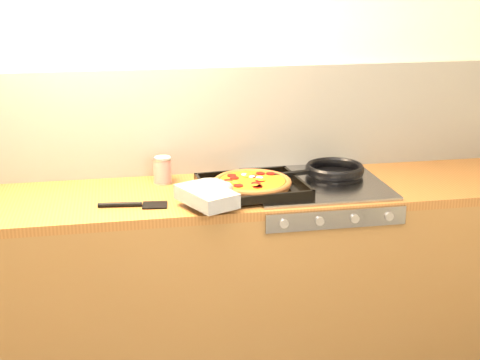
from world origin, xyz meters
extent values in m
plane|color=beige|center=(0.00, 1.40, 1.25)|extent=(3.20, 0.00, 3.20)
cube|color=silver|center=(0.00, 1.39, 1.15)|extent=(3.20, 0.02, 0.50)
cube|color=brown|center=(0.00, 1.10, 0.43)|extent=(3.20, 0.60, 0.86)
cube|color=brown|center=(0.00, 1.10, 0.88)|extent=(3.20, 0.60, 0.04)
cube|color=gray|center=(0.45, 0.80, 0.85)|extent=(0.60, 0.03, 0.08)
cylinder|color=#A5A5AA|center=(0.23, 0.78, 0.85)|extent=(0.04, 0.02, 0.04)
cylinder|color=#A5A5AA|center=(0.38, 0.78, 0.85)|extent=(0.04, 0.02, 0.04)
cylinder|color=#A5A5AA|center=(0.53, 0.78, 0.85)|extent=(0.04, 0.02, 0.04)
cylinder|color=#A5A5AA|center=(0.67, 0.78, 0.85)|extent=(0.04, 0.02, 0.04)
cube|color=gray|center=(0.45, 1.10, 0.91)|extent=(0.60, 0.56, 0.02)
cube|color=black|center=(0.15, 1.04, 0.92)|extent=(0.47, 0.42, 0.01)
cube|color=black|center=(0.13, 1.23, 0.94)|extent=(0.44, 0.05, 0.02)
cube|color=black|center=(0.16, 0.86, 0.94)|extent=(0.44, 0.05, 0.02)
cube|color=black|center=(0.36, 1.06, 0.94)|extent=(0.05, 0.38, 0.02)
cube|color=black|center=(-0.06, 1.03, 0.94)|extent=(0.05, 0.38, 0.02)
cylinder|color=brown|center=(0.15, 1.04, 0.94)|extent=(0.35, 0.35, 0.02)
torus|color=brown|center=(0.15, 1.04, 0.95)|extent=(0.37, 0.37, 0.03)
cylinder|color=orange|center=(0.15, 1.04, 0.95)|extent=(0.31, 0.31, 0.01)
cylinder|color=maroon|center=(0.18, 1.03, 0.96)|extent=(0.04, 0.04, 0.01)
cylinder|color=maroon|center=(0.07, 1.12, 0.96)|extent=(0.04, 0.04, 0.01)
cylinder|color=maroon|center=(0.15, 0.95, 0.96)|extent=(0.04, 0.04, 0.01)
cylinder|color=maroon|center=(0.04, 1.05, 0.96)|extent=(0.04, 0.04, 0.01)
cylinder|color=maroon|center=(0.20, 1.13, 0.96)|extent=(0.04, 0.04, 0.01)
cylinder|color=maroon|center=(0.16, 1.09, 0.96)|extent=(0.04, 0.04, 0.01)
cylinder|color=maroon|center=(0.07, 0.97, 0.96)|extent=(0.04, 0.04, 0.01)
cylinder|color=maroon|center=(0.25, 1.12, 0.96)|extent=(0.04, 0.04, 0.01)
cylinder|color=maroon|center=(0.15, 0.95, 0.96)|extent=(0.04, 0.04, 0.01)
cylinder|color=maroon|center=(0.15, 0.99, 0.96)|extent=(0.04, 0.04, 0.01)
cylinder|color=maroon|center=(0.08, 1.08, 0.96)|extent=(0.04, 0.04, 0.01)
ellipsoid|color=orange|center=(0.06, 1.02, 0.96)|extent=(0.04, 0.03, 0.01)
ellipsoid|color=orange|center=(0.04, 1.02, 0.96)|extent=(0.04, 0.03, 0.01)
ellipsoid|color=orange|center=(0.13, 1.09, 0.96)|extent=(0.04, 0.03, 0.01)
ellipsoid|color=orange|center=(0.13, 1.14, 0.96)|extent=(0.04, 0.03, 0.01)
ellipsoid|color=orange|center=(0.14, 0.96, 0.96)|extent=(0.04, 0.03, 0.01)
ellipsoid|color=orange|center=(0.19, 1.03, 0.96)|extent=(0.04, 0.03, 0.01)
ellipsoid|color=orange|center=(0.17, 1.04, 0.96)|extent=(0.04, 0.03, 0.01)
ellipsoid|color=orange|center=(0.07, 1.01, 0.96)|extent=(0.04, 0.03, 0.01)
ellipsoid|color=orange|center=(0.15, 1.12, 0.96)|extent=(0.04, 0.03, 0.01)
ellipsoid|color=silver|center=(0.13, 1.13, 0.96)|extent=(0.04, 0.04, 0.01)
ellipsoid|color=silver|center=(0.15, 1.09, 0.96)|extent=(0.04, 0.04, 0.01)
ellipsoid|color=silver|center=(0.18, 1.07, 0.96)|extent=(0.04, 0.04, 0.01)
cube|color=black|center=(-0.08, 0.87, 0.96)|extent=(0.25, 0.30, 0.06)
ellipsoid|color=black|center=(-0.04, 0.99, 0.96)|extent=(0.17, 0.17, 0.06)
cylinder|color=black|center=(0.00, 0.90, 0.96)|extent=(0.09, 0.12, 0.06)
cylinder|color=black|center=(0.56, 1.17, 0.92)|extent=(0.30, 0.30, 0.01)
torus|color=black|center=(0.56, 1.17, 0.95)|extent=(0.32, 0.32, 0.03)
cube|color=black|center=(0.35, 1.13, 0.95)|extent=(0.20, 0.06, 0.02)
cylinder|color=#A80D16|center=(-0.22, 1.26, 0.96)|extent=(0.10, 0.10, 0.11)
cylinder|color=#B2B2B7|center=(-0.22, 1.26, 1.01)|extent=(0.11, 0.11, 0.01)
cylinder|color=#B2B2B7|center=(-0.22, 1.26, 0.90)|extent=(0.11, 0.11, 0.01)
cylinder|color=orange|center=(-0.22, 1.28, 0.94)|extent=(0.09, 0.09, 0.09)
cylinder|color=silver|center=(-0.22, 1.28, 1.00)|extent=(0.09, 0.09, 0.03)
cylinder|color=#A26844|center=(0.17, 1.27, 0.91)|extent=(0.26, 0.02, 0.02)
ellipsoid|color=#A26844|center=(0.31, 1.26, 0.91)|extent=(0.06, 0.05, 0.02)
cube|color=black|center=(-0.28, 0.95, 0.90)|extent=(0.11, 0.10, 0.01)
cylinder|color=black|center=(-0.42, 0.97, 0.91)|extent=(0.18, 0.04, 0.02)
camera|label=1|loc=(-0.42, -1.65, 1.83)|focal=50.00mm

